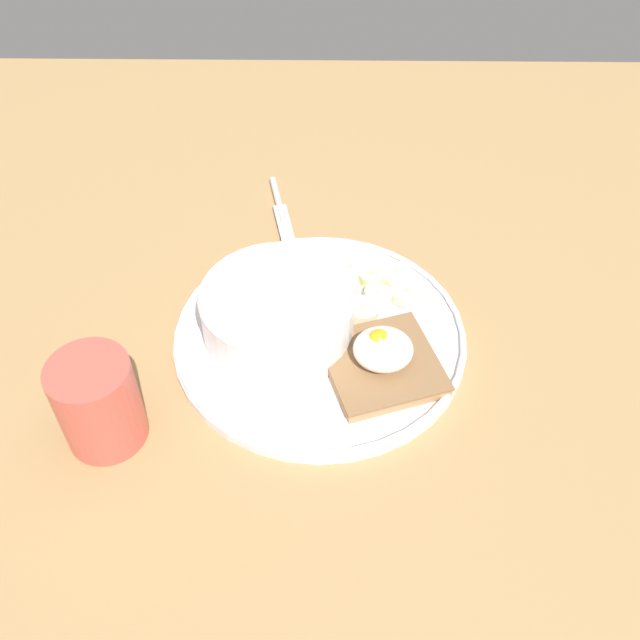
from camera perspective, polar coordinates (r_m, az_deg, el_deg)
name	(u,v)px	position (r cm, az deg, el deg)	size (l,w,h in cm)	color
ground_plane	(320,347)	(73.11, 0.00, -2.16)	(120.00, 120.00, 2.00)	#A58050
plate	(320,335)	(71.77, 0.00, -1.21)	(29.33, 29.33, 1.60)	white
oatmeal_bowl	(278,314)	(69.49, -3.38, 0.51)	(15.14, 15.14, 5.76)	white
toast_slice	(382,365)	(68.22, 4.96, -3.57)	(13.06, 13.06, 1.36)	olive
poached_egg	(383,348)	(66.50, 5.04, -2.28)	(5.65, 5.17, 3.61)	white
banana_slice_front	(350,271)	(77.33, 2.38, 3.95)	(4.55, 4.54, 1.33)	beige
banana_slice_left	(395,274)	(77.27, 6.05, 3.67)	(5.11, 5.11, 1.64)	#EDF0C5
banana_slice_back	(378,296)	(74.79, 4.65, 1.96)	(4.27, 4.28, 1.36)	beige
banana_slice_right	(342,288)	(75.34, 1.76, 2.56)	(3.63, 3.73, 1.50)	beige
banana_slice_inner	(406,293)	(75.23, 6.90, 2.13)	(4.90, 4.92, 1.68)	beige
banana_slice_outer	(362,310)	(73.24, 3.40, 0.80)	(4.92, 4.91, 1.20)	beige
banana_slice_upper	(371,278)	(76.56, 4.12, 3.39)	(3.38, 3.42, 1.47)	beige
coffee_mug	(98,402)	(64.50, -17.34, -6.28)	(7.14, 7.14, 9.08)	#CF5244
knife	(280,209)	(87.73, -3.20, 8.86)	(3.78, 12.57, 0.80)	silver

